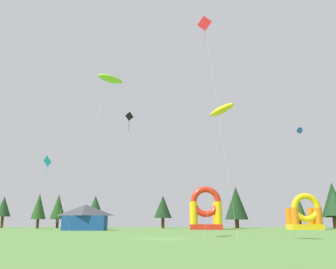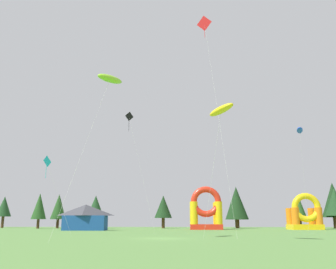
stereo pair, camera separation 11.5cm
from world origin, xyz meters
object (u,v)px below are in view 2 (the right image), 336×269
Objects in this scene: kite_cyan_diamond at (46,163)px; festival_tent at (85,217)px; kite_lime_parafoil at (110,79)px; kite_red_diamond at (205,25)px; kite_blue_parafoil at (300,130)px; kite_yellow_parafoil at (221,110)px; inflatable_orange_dome at (206,213)px; inflatable_yellow_castle at (305,216)px; kite_black_diamond at (129,118)px.

kite_cyan_diamond reaches higher than festival_tent.
kite_cyan_diamond is 0.53× the size of kite_lime_parafoil.
kite_blue_parafoil is at bearing 34.85° from kite_red_diamond.
inflatable_orange_dome is (0.81, 37.71, -7.57)m from kite_yellow_parafoil.
kite_blue_parafoil is at bearing 15.44° from kite_cyan_diamond.
kite_blue_parafoil is 35.71m from festival_tent.
kite_yellow_parafoil is (-11.77, -17.04, -2.33)m from kite_blue_parafoil.
kite_red_diamond is 13.82m from kite_lime_parafoil.
kite_blue_parafoil is 1.20× the size of kite_yellow_parafoil.
inflatable_yellow_castle is at bearing 64.35° from kite_yellow_parafoil.
kite_black_diamond is (-10.42, 18.51, 4.63)m from kite_yellow_parafoil.
inflatable_orange_dome is at bearing -179.49° from inflatable_yellow_castle.
kite_lime_parafoil is at bearing -128.78° from inflatable_yellow_castle.
kite_black_diamond is at bearing 91.78° from kite_lime_parafoil.
kite_lime_parafoil is (-21.70, -14.16, 1.70)m from kite_blue_parafoil.
kite_black_diamond is at bearing 134.41° from kite_red_diamond.
inflatable_orange_dome is (-10.96, 20.67, -9.90)m from kite_blue_parafoil.
festival_tent is (-9.17, 28.54, -12.41)m from kite_lime_parafoil.
kite_blue_parafoil is 22.36m from kite_black_diamond.
kite_red_diamond is 35.52m from inflatable_orange_dome.
inflatable_orange_dome is at bearing 72.86° from kite_lime_parafoil.
kite_lime_parafoil is 0.97× the size of kite_black_diamond.
kite_red_diamond reaches higher than kite_cyan_diamond.
kite_red_diamond is (17.11, -0.46, 15.42)m from kite_cyan_diamond.
inflatable_orange_dome is at bearing 88.77° from kite_yellow_parafoil.
festival_tent is (-18.54, 22.97, -20.90)m from kite_red_diamond.
inflatable_yellow_castle is (18.74, 29.41, -20.69)m from kite_red_diamond.
festival_tent is at bearing 107.81° from kite_lime_parafoil.
kite_cyan_diamond is at bearing -127.08° from kite_black_diamond.
kite_yellow_parafoil reaches higher than festival_tent.
kite_yellow_parafoil is at bearing -124.64° from kite_blue_parafoil.
kite_red_diamond is 3.18× the size of inflatable_orange_dome.
kite_cyan_diamond reaches higher than inflatable_orange_dome.
kite_blue_parafoil is 20.84m from kite_yellow_parafoil.
inflatable_yellow_castle is at bearing 9.81° from festival_tent.
kite_red_diamond reaches higher than inflatable_yellow_castle.
inflatable_yellow_castle is (35.86, 28.96, -5.26)m from kite_cyan_diamond.
festival_tent is at bearing 123.93° from kite_black_diamond.
kite_yellow_parafoil is (17.68, -8.91, 2.90)m from kite_cyan_diamond.
kite_red_diamond reaches higher than kite_black_diamond.
kite_blue_parafoil reaches higher than inflatable_orange_dome.
kite_red_diamond is at bearing -51.09° from festival_tent.
kite_blue_parafoil reaches higher than festival_tent.
kite_lime_parafoil is 38.25m from inflatable_orange_dome.
kite_yellow_parafoil is 0.70× the size of kite_black_diamond.
inflatable_orange_dome is 1.19× the size of inflatable_yellow_castle.
inflatable_orange_dome is 20.90m from festival_tent.
kite_yellow_parafoil is 42.79m from inflatable_yellow_castle.
inflatable_orange_dome is (1.37, 29.26, -20.09)m from kite_red_diamond.
kite_yellow_parafoil is 1.62× the size of festival_tent.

